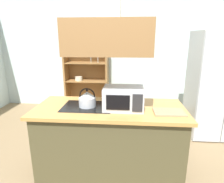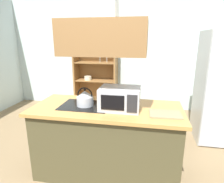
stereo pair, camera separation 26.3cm
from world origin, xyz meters
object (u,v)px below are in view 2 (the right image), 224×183
cutting_board (165,114)px  dish_cabinet (96,77)px  microwave (120,98)px  kettle (85,98)px

cutting_board → dish_cabinet: bearing=120.1°
dish_cabinet → microwave: (0.95, -2.44, 0.25)m
dish_cabinet → kettle: size_ratio=7.64×
kettle → dish_cabinet: bearing=102.2°
dish_cabinet → kettle: bearing=-77.8°
dish_cabinet → microwave: bearing=-68.6°
dish_cabinet → cutting_board: dish_cabinet is taller
cutting_board → microwave: bearing=169.1°
kettle → cutting_board: 0.96m
kettle → microwave: (0.44, -0.03, 0.03)m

